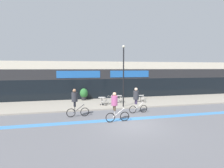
{
  "coord_description": "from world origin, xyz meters",
  "views": [
    {
      "loc": [
        -4.0,
        -11.04,
        3.86
      ],
      "look_at": [
        0.15,
        6.92,
        2.17
      ],
      "focal_mm": 28.0,
      "sensor_mm": 36.0,
      "label": 1
    }
  ],
  "objects_px": {
    "bistro_table_2": "(141,97)",
    "cafe_chair_0_side": "(108,99)",
    "cafe_chair_0_near": "(103,101)",
    "cyclist_0": "(75,100)",
    "bistro_table_1": "(119,98)",
    "planter_pot": "(84,94)",
    "cafe_chair_2_near": "(143,98)",
    "cyclist_2": "(115,105)",
    "bistro_table_0": "(102,99)",
    "lamp_post": "(123,72)",
    "cyclist_1": "(136,98)",
    "cafe_chair_1_side": "(114,98)",
    "cafe_chair_2_side": "(136,97)",
    "cafe_chair_1_near": "(121,99)"
  },
  "relations": [
    {
      "from": "bistro_table_2",
      "to": "cafe_chair_0_side",
      "type": "bearing_deg",
      "value": -170.28
    },
    {
      "from": "cafe_chair_0_near",
      "to": "cyclist_0",
      "type": "distance_m",
      "value": 4.05
    },
    {
      "from": "bistro_table_1",
      "to": "planter_pot",
      "type": "bearing_deg",
      "value": 147.4
    },
    {
      "from": "bistro_table_2",
      "to": "cafe_chair_2_near",
      "type": "bearing_deg",
      "value": -90.8
    },
    {
      "from": "planter_pot",
      "to": "cyclist_2",
      "type": "relative_size",
      "value": 0.64
    },
    {
      "from": "bistro_table_0",
      "to": "cafe_chair_0_near",
      "type": "relative_size",
      "value": 0.87
    },
    {
      "from": "bistro_table_2",
      "to": "cyclist_0",
      "type": "height_order",
      "value": "cyclist_0"
    },
    {
      "from": "cafe_chair_0_side",
      "to": "lamp_post",
      "type": "distance_m",
      "value": 3.39
    },
    {
      "from": "cafe_chair_2_near",
      "to": "cyclist_1",
      "type": "xyz_separation_m",
      "value": [
        -2.12,
        -3.52,
        0.68
      ]
    },
    {
      "from": "cafe_chair_1_side",
      "to": "cyclist_2",
      "type": "xyz_separation_m",
      "value": [
        -1.37,
        -6.21,
        0.61
      ]
    },
    {
      "from": "cafe_chair_2_side",
      "to": "cyclist_2",
      "type": "height_order",
      "value": "cyclist_2"
    },
    {
      "from": "cafe_chair_0_near",
      "to": "planter_pot",
      "type": "height_order",
      "value": "planter_pot"
    },
    {
      "from": "cafe_chair_0_near",
      "to": "cafe_chair_1_side",
      "type": "height_order",
      "value": "same"
    },
    {
      "from": "bistro_table_1",
      "to": "cyclist_2",
      "type": "xyz_separation_m",
      "value": [
        -2.0,
        -6.22,
        0.59
      ]
    },
    {
      "from": "cafe_chair_2_near",
      "to": "lamp_post",
      "type": "relative_size",
      "value": 0.15
    },
    {
      "from": "cyclist_1",
      "to": "cafe_chair_0_side",
      "type": "bearing_deg",
      "value": 115.24
    },
    {
      "from": "bistro_table_1",
      "to": "cafe_chair_0_side",
      "type": "distance_m",
      "value": 1.56
    },
    {
      "from": "planter_pot",
      "to": "bistro_table_2",
      "type": "bearing_deg",
      "value": -21.12
    },
    {
      "from": "bistro_table_1",
      "to": "cafe_chair_2_near",
      "type": "xyz_separation_m",
      "value": [
        2.5,
        -0.67,
        -0.02
      ]
    },
    {
      "from": "cafe_chair_2_side",
      "to": "planter_pot",
      "type": "xyz_separation_m",
      "value": [
        -5.53,
        2.38,
        0.22
      ]
    },
    {
      "from": "cafe_chair_0_side",
      "to": "cyclist_1",
      "type": "height_order",
      "value": "cyclist_1"
    },
    {
      "from": "lamp_post",
      "to": "cyclist_1",
      "type": "distance_m",
      "value": 3.07
    },
    {
      "from": "cafe_chair_1_side",
      "to": "bistro_table_0",
      "type": "bearing_deg",
      "value": -160.28
    },
    {
      "from": "cafe_chair_2_near",
      "to": "cafe_chair_2_side",
      "type": "height_order",
      "value": "same"
    },
    {
      "from": "planter_pot",
      "to": "cafe_chair_0_near",
      "type": "bearing_deg",
      "value": -66.16
    },
    {
      "from": "cyclist_1",
      "to": "bistro_table_0",
      "type": "bearing_deg",
      "value": 122.75
    },
    {
      "from": "cafe_chair_1_side",
      "to": "cyclist_2",
      "type": "distance_m",
      "value": 6.39
    },
    {
      "from": "bistro_table_1",
      "to": "cafe_chair_0_side",
      "type": "relative_size",
      "value": 0.85
    },
    {
      "from": "cafe_chair_2_near",
      "to": "cyclist_0",
      "type": "relative_size",
      "value": 0.4
    },
    {
      "from": "bistro_table_1",
      "to": "cafe_chair_1_side",
      "type": "bearing_deg",
      "value": -179.16
    },
    {
      "from": "cafe_chair_2_near",
      "to": "cyclist_0",
      "type": "height_order",
      "value": "cyclist_0"
    },
    {
      "from": "cafe_chair_1_near",
      "to": "bistro_table_1",
      "type": "bearing_deg",
      "value": -7.01
    },
    {
      "from": "bistro_table_0",
      "to": "cafe_chair_0_near",
      "type": "bearing_deg",
      "value": -90.56
    },
    {
      "from": "cafe_chair_1_near",
      "to": "cafe_chair_2_near",
      "type": "height_order",
      "value": "same"
    },
    {
      "from": "cafe_chair_1_near",
      "to": "cyclist_1",
      "type": "height_order",
      "value": "cyclist_1"
    },
    {
      "from": "cafe_chair_1_near",
      "to": "cafe_chair_2_side",
      "type": "bearing_deg",
      "value": -81.08
    },
    {
      "from": "cafe_chair_2_side",
      "to": "lamp_post",
      "type": "distance_m",
      "value": 4.04
    },
    {
      "from": "cafe_chair_0_side",
      "to": "cafe_chair_2_side",
      "type": "height_order",
      "value": "same"
    },
    {
      "from": "bistro_table_0",
      "to": "cafe_chair_2_near",
      "type": "bearing_deg",
      "value": 0.45
    },
    {
      "from": "planter_pot",
      "to": "cyclist_1",
      "type": "xyz_separation_m",
      "value": [
        4.03,
        -6.52,
        0.46
      ]
    },
    {
      "from": "bistro_table_0",
      "to": "cafe_chair_0_near",
      "type": "xyz_separation_m",
      "value": [
        -0.01,
        -0.63,
        -0.03
      ]
    },
    {
      "from": "lamp_post",
      "to": "cafe_chair_0_side",
      "type": "bearing_deg",
      "value": 132.16
    },
    {
      "from": "cafe_chair_0_near",
      "to": "cyclist_2",
      "type": "height_order",
      "value": "cyclist_2"
    },
    {
      "from": "bistro_table_0",
      "to": "cafe_chair_1_side",
      "type": "bearing_deg",
      "value": 26.7
    },
    {
      "from": "bistro_table_2",
      "to": "cafe_chair_0_side",
      "type": "relative_size",
      "value": 0.79
    },
    {
      "from": "bistro_table_0",
      "to": "cafe_chair_0_side",
      "type": "relative_size",
      "value": 0.87
    },
    {
      "from": "bistro_table_0",
      "to": "bistro_table_1",
      "type": "distance_m",
      "value": 2.14
    },
    {
      "from": "bistro_table_0",
      "to": "cafe_chair_1_side",
      "type": "distance_m",
      "value": 1.56
    },
    {
      "from": "cafe_chair_2_side",
      "to": "lamp_post",
      "type": "xyz_separation_m",
      "value": [
        -2.04,
        -2.03,
        2.84
      ]
    },
    {
      "from": "cyclist_1",
      "to": "cyclist_2",
      "type": "distance_m",
      "value": 3.13
    }
  ]
}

